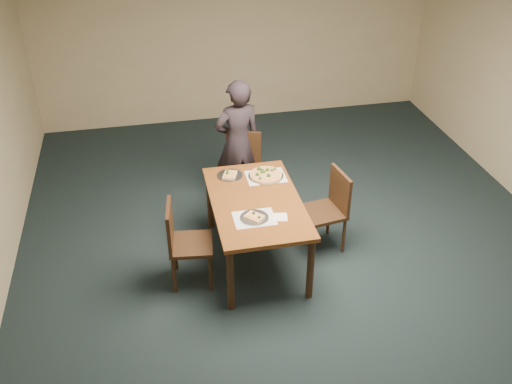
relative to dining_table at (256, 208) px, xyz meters
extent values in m
plane|color=black|center=(0.45, -0.38, -0.66)|extent=(8.00, 8.00, 0.00)
plane|color=tan|center=(0.45, 3.62, 0.74)|extent=(6.00, 0.00, 6.00)
plane|color=white|center=(0.45, -0.38, 2.14)|extent=(8.00, 8.00, 0.00)
cube|color=#5A2E12|center=(0.00, 0.00, 0.07)|extent=(0.90, 1.50, 0.04)
cylinder|color=black|center=(-0.39, -0.69, -0.31)|extent=(0.07, 0.07, 0.70)
cylinder|color=black|center=(-0.39, 0.69, -0.31)|extent=(0.07, 0.07, 0.70)
cylinder|color=black|center=(0.39, -0.69, -0.31)|extent=(0.07, 0.07, 0.70)
cylinder|color=black|center=(0.39, 0.69, -0.31)|extent=(0.07, 0.07, 0.70)
cube|color=black|center=(0.05, 1.07, -0.21)|extent=(0.54, 0.54, 0.04)
cylinder|color=black|center=(-0.19, 0.96, -0.44)|extent=(0.04, 0.04, 0.43)
cylinder|color=black|center=(-0.06, 1.30, -0.44)|extent=(0.04, 0.04, 0.43)
cylinder|color=black|center=(0.15, 0.83, -0.44)|extent=(0.04, 0.04, 0.43)
cylinder|color=black|center=(0.28, 1.17, -0.44)|extent=(0.04, 0.04, 0.43)
cube|color=black|center=(0.11, 1.24, 0.03)|extent=(0.40, 0.18, 0.44)
cube|color=black|center=(-0.70, -0.20, -0.21)|extent=(0.47, 0.47, 0.04)
cylinder|color=black|center=(-0.54, -0.40, -0.44)|extent=(0.04, 0.04, 0.43)
cylinder|color=black|center=(-0.90, -0.36, -0.44)|extent=(0.04, 0.04, 0.43)
cylinder|color=black|center=(-0.50, -0.04, -0.44)|extent=(0.04, 0.04, 0.43)
cylinder|color=black|center=(-0.85, 0.00, -0.44)|extent=(0.04, 0.04, 0.43)
cube|color=black|center=(-0.89, -0.18, 0.03)|extent=(0.09, 0.42, 0.44)
cube|color=black|center=(0.75, 0.07, -0.21)|extent=(0.48, 0.48, 0.04)
cylinder|color=black|center=(0.54, 0.22, -0.44)|extent=(0.04, 0.04, 0.43)
cylinder|color=black|center=(0.90, 0.27, -0.44)|extent=(0.04, 0.04, 0.43)
cylinder|color=black|center=(0.60, -0.14, -0.44)|extent=(0.04, 0.04, 0.43)
cylinder|color=black|center=(0.95, -0.08, -0.44)|extent=(0.04, 0.04, 0.43)
cube|color=black|center=(0.93, 0.10, 0.03)|extent=(0.10, 0.42, 0.44)
imported|color=black|center=(0.04, 1.23, 0.12)|extent=(0.62, 0.46, 1.56)
cube|color=white|center=(0.20, 0.44, 0.09)|extent=(0.42, 0.32, 0.00)
cube|color=white|center=(-0.08, -0.31, 0.09)|extent=(0.40, 0.30, 0.00)
cylinder|color=silver|center=(0.20, 0.44, 0.10)|extent=(0.38, 0.38, 0.01)
cylinder|color=tan|center=(0.20, 0.44, 0.12)|extent=(0.34, 0.34, 0.02)
cylinder|color=#ECCF7B|center=(0.20, 0.44, 0.13)|extent=(0.31, 0.31, 0.01)
sphere|color=#214415|center=(0.31, 0.49, 0.14)|extent=(0.03, 0.03, 0.03)
sphere|color=#214415|center=(0.10, 0.41, 0.15)|extent=(0.04, 0.04, 0.04)
sphere|color=#214415|center=(0.17, 0.50, 0.15)|extent=(0.04, 0.04, 0.04)
sphere|color=#214415|center=(0.22, 0.37, 0.15)|extent=(0.04, 0.04, 0.04)
sphere|color=#214415|center=(0.14, 0.53, 0.15)|extent=(0.04, 0.04, 0.04)
sphere|color=#214415|center=(0.28, 0.47, 0.14)|extent=(0.03, 0.03, 0.03)
sphere|color=#214415|center=(0.16, 0.46, 0.14)|extent=(0.04, 0.04, 0.04)
sphere|color=#214415|center=(0.23, 0.49, 0.15)|extent=(0.04, 0.04, 0.04)
sphere|color=#214415|center=(0.18, 0.45, 0.14)|extent=(0.03, 0.03, 0.03)
sphere|color=#214415|center=(0.12, 0.33, 0.14)|extent=(0.03, 0.03, 0.03)
cylinder|color=silver|center=(-0.08, -0.31, 0.10)|extent=(0.28, 0.28, 0.01)
cube|color=tan|center=(-0.08, -0.31, 0.11)|extent=(0.21, 0.21, 0.02)
cube|color=#ECCF7B|center=(-0.08, -0.31, 0.12)|extent=(0.17, 0.17, 0.01)
sphere|color=#214415|center=(-0.04, -0.35, 0.13)|extent=(0.03, 0.03, 0.03)
sphere|color=#214415|center=(-0.08, -0.27, 0.13)|extent=(0.03, 0.03, 0.03)
cylinder|color=silver|center=(-0.18, 0.53, 0.10)|extent=(0.28, 0.28, 0.01)
cube|color=tan|center=(-0.18, 0.53, 0.11)|extent=(0.18, 0.21, 0.02)
cube|color=#ECCF7B|center=(-0.18, 0.53, 0.12)|extent=(0.15, 0.17, 0.01)
sphere|color=#214415|center=(-0.20, 0.53, 0.13)|extent=(0.03, 0.03, 0.03)
sphere|color=#214415|center=(-0.20, 0.58, 0.13)|extent=(0.03, 0.03, 0.03)
cube|color=white|center=(0.16, -0.34, 0.09)|extent=(0.16, 0.16, 0.01)
camera|label=1|loc=(-0.99, -4.71, 3.26)|focal=40.00mm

